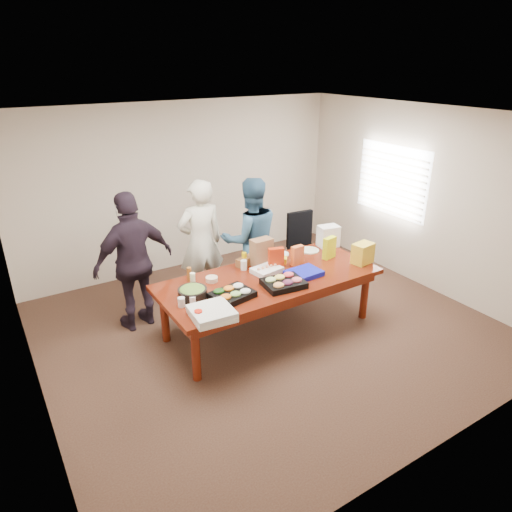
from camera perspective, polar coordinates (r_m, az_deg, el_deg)
floor at (r=6.15m, az=1.58°, el=-9.01°), size 5.50×5.00×0.02m
ceiling at (r=5.22m, az=1.92°, el=17.08°), size 5.50×5.00×0.02m
wall_back at (r=7.64m, az=-8.84°, el=8.48°), size 5.50×0.04×2.70m
wall_front at (r=3.92m, az=22.65°, el=-8.16°), size 5.50×0.04×2.70m
wall_left at (r=4.72m, az=-27.32°, el=-3.59°), size 0.04×5.00×2.70m
wall_right at (r=7.36m, az=19.98°, el=6.76°), size 0.04×5.00×2.70m
window_panel at (r=7.67m, az=16.51°, el=9.00°), size 0.03×1.40×1.10m
window_blinds at (r=7.64m, az=16.31°, el=8.97°), size 0.04×1.36×1.00m
conference_table at (r=5.95m, az=1.62°, el=-5.88°), size 2.80×1.20×0.75m
office_chair at (r=7.24m, az=6.32°, el=0.81°), size 0.58×0.58×1.04m
person_center at (r=6.46m, az=-6.86°, el=1.64°), size 0.69×0.48×1.81m
person_right at (r=6.56m, az=-0.65°, el=2.08°), size 1.01×0.87×1.80m
person_left at (r=6.00m, az=-14.90°, el=-0.70°), size 1.13×0.61×1.83m
veggie_tray at (r=5.29m, az=-2.98°, el=-4.84°), size 0.52×0.44×0.07m
fruit_tray at (r=5.54m, az=3.45°, el=-3.42°), size 0.52×0.43×0.07m
sheet_cake at (r=5.89m, az=1.36°, el=-1.75°), size 0.40×0.32×0.06m
salad_bowl at (r=5.32m, az=-7.89°, el=-4.60°), size 0.35×0.35×0.11m
chip_bag_blue at (r=5.83m, az=5.96°, el=-2.14°), size 0.44×0.34×0.06m
chip_bag_red at (r=5.95m, az=2.50°, el=-0.32°), size 0.21×0.14×0.29m
chip_bag_yellow at (r=6.34m, az=9.10°, el=1.01°), size 0.21×0.12×0.30m
chip_bag_orange at (r=6.09m, az=5.16°, el=0.07°), size 0.17×0.09×0.26m
mayo_jar at (r=5.95m, az=-1.52°, el=-1.13°), size 0.09×0.09×0.13m
mustard_bottle at (r=6.06m, az=-1.47°, el=-0.37°), size 0.07×0.07×0.18m
dressing_bottle at (r=5.69m, az=-8.29°, el=-2.26°), size 0.07×0.07×0.18m
ranch_bottle at (r=5.53m, az=-7.86°, el=-3.00°), size 0.06×0.06×0.19m
banana_bunch at (r=6.18m, az=2.83°, el=-0.47°), size 0.25×0.24×0.07m
bread_loaf at (r=6.08m, az=-1.30°, el=-0.66°), size 0.30×0.20×0.11m
kraft_bag at (r=6.03m, az=0.69°, el=0.48°), size 0.29×0.18×0.37m
red_cup at (r=4.88m, az=-7.16°, el=-7.33°), size 0.10×0.10×0.11m
clear_cup_a at (r=5.16m, az=-9.25°, el=-5.68°), size 0.09×0.09×0.11m
clear_cup_b at (r=5.19m, az=-7.87°, el=-5.47°), size 0.09×0.09×0.10m
pizza_box_lower at (r=4.93m, az=-5.47°, el=-7.34°), size 0.48×0.48×0.05m
pizza_box_upper at (r=4.90m, az=-5.53°, el=-6.82°), size 0.46×0.46×0.05m
plate_a at (r=6.59m, az=6.67°, el=0.72°), size 0.28×0.28×0.02m
plate_b at (r=6.43m, az=3.01°, el=0.25°), size 0.31×0.31×0.02m
dip_bowl_a at (r=6.12m, az=1.43°, el=-0.71°), size 0.17×0.17×0.07m
dip_bowl_b at (r=5.68m, az=-5.53°, el=-2.89°), size 0.18×0.18×0.06m
grocery_bag_white at (r=6.74m, az=8.97°, el=2.46°), size 0.32×0.25×0.31m
grocery_bag_yellow at (r=6.28m, az=13.12°, el=0.33°), size 0.30×0.23×0.28m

